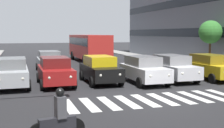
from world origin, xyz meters
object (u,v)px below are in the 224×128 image
(car_2, at_px, (144,70))
(car_row2_0, at_px, (49,61))
(car_0, at_px, (210,67))
(car_1, at_px, (172,68))
(car_5, at_px, (12,72))
(street_tree_1, at_px, (210,32))
(bus_behind_traffic, at_px, (88,45))
(motorcycle_with_rider, at_px, (58,119))
(car_4, at_px, (55,71))
(car_3, at_px, (100,69))

(car_2, distance_m, car_row2_0, 9.17)
(car_0, height_order, car_1, same)
(car_5, relative_size, car_row2_0, 1.00)
(car_2, bearing_deg, car_5, -7.55)
(street_tree_1, bearing_deg, bus_behind_traffic, -50.43)
(motorcycle_with_rider, distance_m, street_tree_1, 20.39)
(car_0, height_order, bus_behind_traffic, bus_behind_traffic)
(car_0, distance_m, bus_behind_traffic, 16.00)
(car_4, bearing_deg, motorcycle_with_rider, 83.64)
(car_3, relative_size, car_4, 1.00)
(car_1, xyz_separation_m, street_tree_1, (-6.21, -4.60, 2.38))
(car_0, relative_size, car_3, 1.00)
(car_1, relative_size, street_tree_1, 1.07)
(car_3, bearing_deg, car_row2_0, -69.11)
(car_0, relative_size, motorcycle_with_rider, 2.62)
(car_0, bearing_deg, bus_behind_traffic, -71.73)
(car_0, bearing_deg, street_tree_1, -125.29)
(car_2, xyz_separation_m, car_row2_0, (5.10, -7.63, 0.00))
(car_2, relative_size, car_3, 1.00)
(car_4, height_order, street_tree_1, street_tree_1)
(car_1, bearing_deg, street_tree_1, -143.51)
(car_2, bearing_deg, car_1, -169.96)
(motorcycle_with_rider, bearing_deg, car_4, -96.36)
(car_0, xyz_separation_m, street_tree_1, (-3.47, -4.91, 2.38))
(car_3, relative_size, car_5, 1.00)
(car_0, height_order, car_3, same)
(car_2, bearing_deg, street_tree_1, -149.49)
(car_0, xyz_separation_m, car_2, (5.01, 0.09, 0.00))
(car_5, bearing_deg, car_3, 179.83)
(car_row2_0, bearing_deg, car_5, 66.63)
(car_2, xyz_separation_m, bus_behind_traffic, (0.00, -15.26, 0.97))
(motorcycle_with_rider, bearing_deg, car_5, -81.51)
(car_1, distance_m, car_3, 4.89)
(car_3, xyz_separation_m, street_tree_1, (-11.06, -3.96, 2.38))
(car_5, distance_m, motorcycle_with_rider, 9.74)
(car_0, distance_m, motorcycle_with_rider, 14.41)
(car_0, xyz_separation_m, car_4, (10.44, -0.87, 0.00))
(car_2, bearing_deg, car_3, -21.88)
(car_5, xyz_separation_m, car_row2_0, (-2.84, -6.58, 0.00))
(car_2, distance_m, car_4, 5.52)
(car_4, distance_m, car_5, 2.50)
(bus_behind_traffic, bearing_deg, car_4, 69.18)
(car_0, distance_m, car_3, 7.65)
(car_5, bearing_deg, car_row2_0, -113.37)
(car_5, height_order, bus_behind_traffic, bus_behind_traffic)
(car_1, bearing_deg, car_3, -7.46)
(car_0, xyz_separation_m, car_5, (12.95, -0.96, 0.00))
(car_0, xyz_separation_m, bus_behind_traffic, (5.01, -15.17, 0.97))
(car_1, height_order, street_tree_1, street_tree_1)
(car_1, xyz_separation_m, motorcycle_with_rider, (8.77, 8.98, -0.24))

